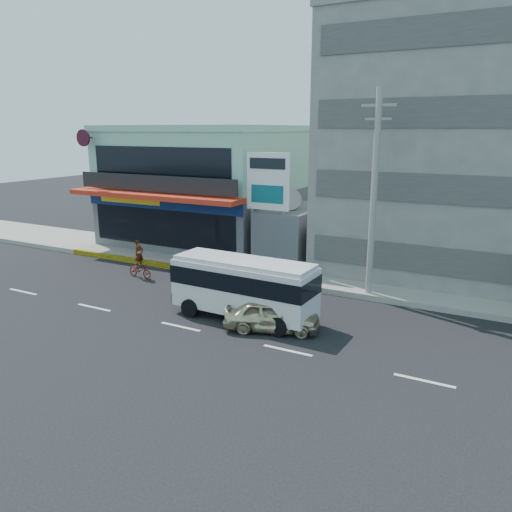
% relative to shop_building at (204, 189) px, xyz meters
% --- Properties ---
extents(ground, '(120.00, 120.00, 0.00)m').
position_rel_shop_building_xyz_m(ground, '(8.00, -13.95, -4.00)').
color(ground, black).
rests_on(ground, ground).
extents(sidewalk, '(70.00, 5.00, 0.30)m').
position_rel_shop_building_xyz_m(sidewalk, '(13.00, -4.45, -3.85)').
color(sidewalk, gray).
rests_on(sidewalk, ground).
extents(shop_building, '(12.40, 11.70, 8.00)m').
position_rel_shop_building_xyz_m(shop_building, '(0.00, 0.00, 0.00)').
color(shop_building, '#4C4B50').
rests_on(shop_building, ground).
extents(concrete_building, '(16.00, 12.00, 14.00)m').
position_rel_shop_building_xyz_m(concrete_building, '(18.00, 1.05, 3.00)').
color(concrete_building, gray).
rests_on(concrete_building, ground).
extents(gap_structure, '(3.00, 6.00, 3.50)m').
position_rel_shop_building_xyz_m(gap_structure, '(8.00, -1.95, -2.25)').
color(gap_structure, '#4C4B50').
rests_on(gap_structure, ground).
extents(satellite_dish, '(1.50, 1.50, 0.15)m').
position_rel_shop_building_xyz_m(satellite_dish, '(8.00, -2.95, -0.42)').
color(satellite_dish, slate).
rests_on(satellite_dish, gap_structure).
extents(billboard, '(2.60, 0.18, 6.90)m').
position_rel_shop_building_xyz_m(billboard, '(7.50, -4.75, 0.93)').
color(billboard, gray).
rests_on(billboard, ground).
extents(utility_pole_near, '(1.60, 0.30, 10.00)m').
position_rel_shop_building_xyz_m(utility_pole_near, '(14.00, -6.55, 1.15)').
color(utility_pole_near, '#999993').
rests_on(utility_pole_near, ground).
extents(minibus, '(6.52, 2.42, 2.70)m').
position_rel_shop_building_xyz_m(minibus, '(9.91, -11.84, -2.38)').
color(minibus, silver).
rests_on(minibus, ground).
extents(sedan, '(4.26, 2.77, 1.35)m').
position_rel_shop_building_xyz_m(sedan, '(11.59, -12.45, -3.32)').
color(sedan, beige).
rests_on(sedan, ground).
extents(motorcycle_rider, '(1.72, 0.76, 2.14)m').
position_rel_shop_building_xyz_m(motorcycle_rider, '(1.62, -9.09, -3.29)').
color(motorcycle_rider, '#610D0E').
rests_on(motorcycle_rider, ground).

